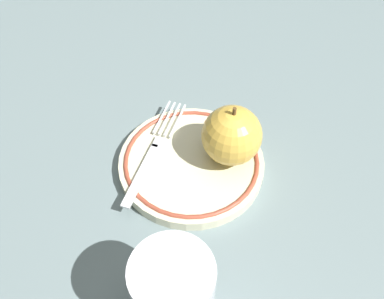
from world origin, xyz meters
TOP-DOWN VIEW (x-y plane):
  - ground_plane at (0.00, 0.00)m, footprint 2.00×2.00m
  - plate at (-0.00, -0.01)m, footprint 0.19×0.19m
  - apple_red_whole at (-0.04, -0.04)m, footprint 0.08×0.08m
  - fork at (0.05, 0.02)m, footprint 0.08×0.18m
  - drinking_glass at (-0.10, 0.16)m, footprint 0.08×0.08m

SIDE VIEW (x-z plane):
  - ground_plane at x=0.00m, z-range 0.00..0.00m
  - plate at x=0.00m, z-range 0.00..0.02m
  - fork at x=0.05m, z-range 0.02..0.02m
  - drinking_glass at x=-0.10m, z-range 0.00..0.11m
  - apple_red_whole at x=-0.04m, z-range 0.01..0.10m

